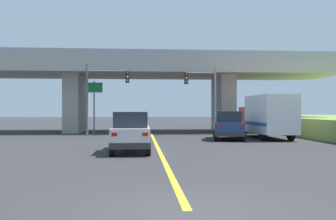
% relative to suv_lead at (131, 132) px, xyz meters
% --- Properties ---
extents(ground, '(160.00, 160.00, 0.00)m').
position_rel_suv_lead_xyz_m(ground, '(1.44, 17.59, -1.01)').
color(ground, '#2B2B2D').
extents(overpass_bridge, '(35.92, 8.30, 7.42)m').
position_rel_suv_lead_xyz_m(overpass_bridge, '(1.44, 17.59, 4.38)').
color(overpass_bridge, '#A8A59E').
rests_on(overpass_bridge, ground).
extents(lane_divider_stripe, '(0.20, 25.82, 0.01)m').
position_rel_suv_lead_xyz_m(lane_divider_stripe, '(1.44, 1.81, -1.01)').
color(lane_divider_stripe, yellow).
rests_on(lane_divider_stripe, ground).
extents(suv_lead, '(1.88, 4.66, 2.02)m').
position_rel_suv_lead_xyz_m(suv_lead, '(0.00, 0.00, 0.00)').
color(suv_lead, silver).
rests_on(suv_lead, ground).
extents(suv_crossing, '(2.75, 4.87, 2.02)m').
position_rel_suv_lead_xyz_m(suv_crossing, '(6.72, 7.40, 0.00)').
color(suv_crossing, navy).
rests_on(suv_crossing, ground).
extents(box_truck, '(2.33, 7.17, 3.18)m').
position_rel_suv_lead_xyz_m(box_truck, '(9.89, 8.23, 0.65)').
color(box_truck, red).
rests_on(box_truck, ground).
extents(traffic_signal_nearside, '(2.71, 0.36, 5.80)m').
position_rel_suv_lead_xyz_m(traffic_signal_nearside, '(5.95, 12.34, 2.71)').
color(traffic_signal_nearside, slate).
rests_on(traffic_signal_nearside, ground).
extents(traffic_signal_farside, '(3.57, 0.36, 5.91)m').
position_rel_suv_lead_xyz_m(traffic_signal_farside, '(-2.75, 12.37, 2.82)').
color(traffic_signal_farside, '#56595E').
rests_on(traffic_signal_farside, ground).
extents(highway_sign, '(1.54, 0.17, 4.75)m').
position_rel_suv_lead_xyz_m(highway_sign, '(-3.66, 14.85, 2.46)').
color(highway_sign, slate).
rests_on(highway_sign, ground).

